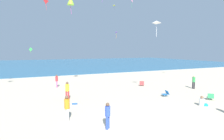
# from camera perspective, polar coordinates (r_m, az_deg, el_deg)

# --- Properties ---
(ground_plane) EXTENTS (120.00, 120.00, 0.00)m
(ground_plane) POSITION_cam_1_polar(r_m,az_deg,el_deg) (20.20, -4.05, -6.45)
(ground_plane) COLOR beige
(ocean_water) EXTENTS (120.00, 60.00, 0.05)m
(ocean_water) POSITION_cam_1_polar(r_m,az_deg,el_deg) (62.79, -17.36, 1.89)
(ocean_water) COLOR teal
(ocean_water) RESTS_ON ground_plane
(beach_chair_far_right) EXTENTS (0.82, 0.83, 0.61)m
(beach_chair_far_right) POSITION_cam_1_polar(r_m,az_deg,el_deg) (23.00, 9.41, -4.27)
(beach_chair_far_right) COLOR #D13D3D
(beach_chair_far_right) RESTS_ON ground_plane
(beach_chair_mid_beach) EXTENTS (0.76, 0.76, 0.59)m
(beach_chair_mid_beach) POSITION_cam_1_polar(r_m,az_deg,el_deg) (18.60, 28.65, -7.43)
(beach_chair_mid_beach) COLOR #2D9956
(beach_chair_mid_beach) RESTS_ON ground_plane
(beach_chair_far_left) EXTENTS (0.71, 0.66, 0.56)m
(beach_chair_far_left) POSITION_cam_1_polar(r_m,az_deg,el_deg) (18.35, 16.60, -7.12)
(beach_chair_far_left) COLOR #2370B2
(beach_chair_far_left) RESTS_ON ground_plane
(cooler_box) EXTENTS (0.49, 0.42, 0.22)m
(cooler_box) POSITION_cam_1_polar(r_m,az_deg,el_deg) (15.43, -11.73, -10.13)
(cooler_box) COLOR #2D56B7
(cooler_box) RESTS_ON ground_plane
(person_0) EXTENTS (0.33, 0.33, 1.66)m
(person_0) POSITION_cam_1_polar(r_m,az_deg,el_deg) (16.60, -13.93, -6.01)
(person_0) COLOR red
(person_0) RESTS_ON ground_plane
(person_2) EXTENTS (0.73, 0.58, 0.82)m
(person_2) POSITION_cam_1_polar(r_m,az_deg,el_deg) (16.32, 26.58, -9.07)
(person_2) COLOR white
(person_2) RESTS_ON ground_plane
(person_3) EXTENTS (0.37, 0.37, 1.65)m
(person_3) POSITION_cam_1_polar(r_m,az_deg,el_deg) (11.75, -14.01, -11.12)
(person_3) COLOR white
(person_3) RESTS_ON ground_plane
(person_4) EXTENTS (0.38, 0.38, 1.59)m
(person_4) POSITION_cam_1_polar(r_m,az_deg,el_deg) (22.89, 24.39, -3.16)
(person_4) COLOR black
(person_4) RESTS_ON ground_plane
(person_5) EXTENTS (0.42, 0.42, 1.52)m
(person_5) POSITION_cam_1_polar(r_m,az_deg,el_deg) (10.41, -1.38, -13.67)
(person_5) COLOR blue
(person_5) RESTS_ON ground_plane
(person_6) EXTENTS (0.32, 0.32, 1.53)m
(person_6) POSITION_cam_1_polar(r_m,az_deg,el_deg) (22.63, -17.05, -3.07)
(person_6) COLOR #D8599E
(person_6) RESTS_ON ground_plane
(kite_white) EXTENTS (0.82, 0.74, 1.63)m
(kite_white) POSITION_cam_1_polar(r_m,az_deg,el_deg) (18.56, 13.90, 14.50)
(kite_white) COLOR white
(kite_yellow) EXTENTS (0.54, 0.66, 1.16)m
(kite_yellow) POSITION_cam_1_polar(r_m,az_deg,el_deg) (43.02, 0.69, 19.75)
(kite_yellow) COLOR yellow
(kite_red) EXTENTS (0.59, 0.46, 1.34)m
(kite_red) POSITION_cam_1_polar(r_m,az_deg,el_deg) (23.30, -20.13, 19.73)
(kite_red) COLOR red
(kite_purple) EXTENTS (0.52, 0.49, 1.42)m
(kite_purple) POSITION_cam_1_polar(r_m,az_deg,el_deg) (38.89, 1.36, 11.86)
(kite_purple) COLOR purple
(kite_lime) EXTENTS (1.09, 1.09, 1.98)m
(kite_lime) POSITION_cam_1_polar(r_m,az_deg,el_deg) (22.38, -12.92, 20.59)
(kite_lime) COLOR #99DB33
(kite_green) EXTENTS (0.61, 0.39, 1.02)m
(kite_green) POSITION_cam_1_polar(r_m,az_deg,el_deg) (35.00, -24.30, 5.94)
(kite_green) COLOR green
(kite_pink) EXTENTS (0.69, 0.62, 1.94)m
(kite_pink) POSITION_cam_1_polar(r_m,az_deg,el_deg) (40.92, 6.32, 20.88)
(kite_pink) COLOR pink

